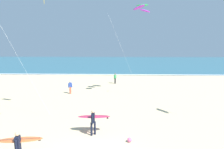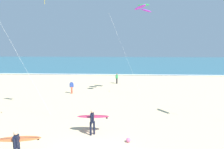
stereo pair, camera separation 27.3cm
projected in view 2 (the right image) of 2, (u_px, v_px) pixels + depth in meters
The scene contains 8 objects.
ocean_water at pixel (117, 62), 66.30m from camera, with size 160.00×60.00×0.08m, color #2D6075.
shoreline_foam at pixel (113, 75), 36.99m from camera, with size 160.00×0.86×0.01m, color white.
surfer_lead at pixel (93, 118), 12.11m from camera, with size 2.18×0.93×1.71m.
surfer_trailing at pixel (18, 142), 9.16m from camera, with size 2.26×1.13×1.71m.
kite_arc_emerald_far at pixel (143, 8), 20.06m from camera, with size 5.08×3.32×10.26m.
bystander_blue_top at pixel (72, 87), 22.45m from camera, with size 0.50×0.22×1.59m.
bystander_green_top at pixel (117, 78), 28.41m from camera, with size 0.39×0.36×1.59m.
beach_ball at pixel (128, 140), 11.13m from camera, with size 0.28×0.28×0.28m, color pink.
Camera 2 is at (1.79, -8.13, 5.78)m, focal length 29.51 mm.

